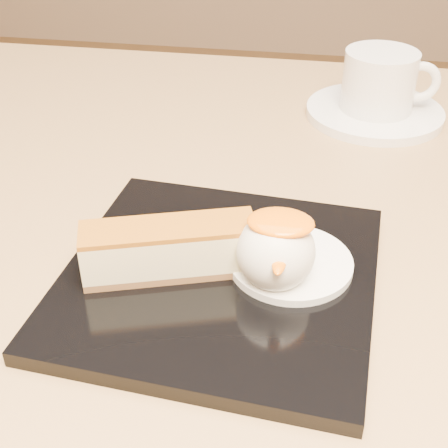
% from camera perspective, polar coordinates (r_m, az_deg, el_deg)
% --- Properties ---
extents(table, '(0.80, 0.80, 0.72)m').
position_cam_1_polar(table, '(0.62, -1.24, -11.62)').
color(table, black).
rests_on(table, ground).
extents(dessert_plate, '(0.24, 0.24, 0.01)m').
position_cam_1_polar(dessert_plate, '(0.45, -0.42, -4.95)').
color(dessert_plate, black).
rests_on(dessert_plate, table).
extents(cheesecake, '(0.13, 0.07, 0.04)m').
position_cam_1_polar(cheesecake, '(0.44, -5.04, -2.28)').
color(cheesecake, brown).
rests_on(cheesecake, dessert_plate).
extents(cream_smear, '(0.09, 0.09, 0.01)m').
position_cam_1_polar(cream_smear, '(0.46, 6.12, -3.54)').
color(cream_smear, white).
rests_on(cream_smear, dessert_plate).
extents(ice_cream_scoop, '(0.05, 0.05, 0.05)m').
position_cam_1_polar(ice_cream_scoop, '(0.43, 4.75, -2.55)').
color(ice_cream_scoop, white).
rests_on(ice_cream_scoop, cream_smear).
extents(mango_sauce, '(0.05, 0.03, 0.01)m').
position_cam_1_polar(mango_sauce, '(0.41, 5.21, 0.14)').
color(mango_sauce, orange).
rests_on(mango_sauce, ice_cream_scoop).
extents(mint_sprig, '(0.03, 0.02, 0.00)m').
position_cam_1_polar(mint_sprig, '(0.47, 2.84, -1.03)').
color(mint_sprig, '#2A8033').
rests_on(mint_sprig, cream_smear).
extents(saucer, '(0.15, 0.15, 0.01)m').
position_cam_1_polar(saucer, '(0.72, 13.58, 9.89)').
color(saucer, white).
rests_on(saucer, table).
extents(coffee_cup, '(0.10, 0.08, 0.06)m').
position_cam_1_polar(coffee_cup, '(0.71, 14.17, 12.67)').
color(coffee_cup, white).
rests_on(coffee_cup, saucer).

